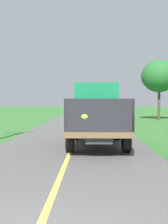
# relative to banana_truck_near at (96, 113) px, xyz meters

# --- Properties ---
(banana_truck_near) EXTENTS (2.38, 5.84, 2.80)m
(banana_truck_near) POSITION_rel_banana_truck_near_xyz_m (0.00, 0.00, 0.00)
(banana_truck_near) COLOR #2D2D30
(banana_truck_near) RESTS_ON road_surface
(roadside_tree_mid_right) EXTENTS (3.83, 3.83, 6.41)m
(roadside_tree_mid_right) POSITION_rel_banana_truck_near_xyz_m (7.07, 16.76, 3.20)
(roadside_tree_mid_right) COLOR #4C3823
(roadside_tree_mid_right) RESTS_ON ground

